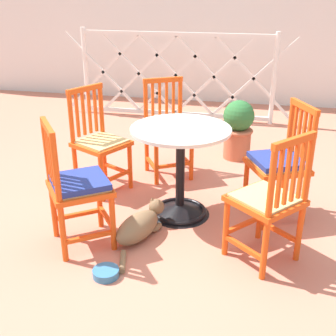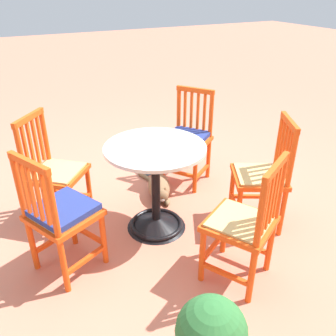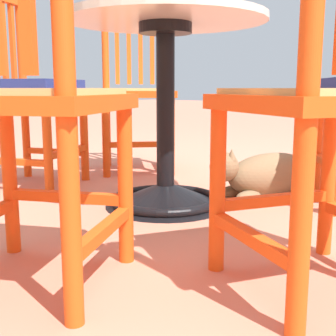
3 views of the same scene
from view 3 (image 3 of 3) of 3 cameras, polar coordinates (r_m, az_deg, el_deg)
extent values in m
plane|color=#C6755B|center=(1.91, 6.20, -3.97)|extent=(24.00, 24.00, 0.00)
cone|color=black|center=(1.78, -0.31, -3.27)|extent=(0.48, 0.48, 0.10)
torus|color=black|center=(1.79, -0.31, -4.05)|extent=(0.44, 0.44, 0.04)
cylinder|color=black|center=(1.74, -0.32, 7.13)|extent=(0.07, 0.07, 0.66)
cylinder|color=black|center=(1.75, -0.34, 17.41)|extent=(0.20, 0.20, 0.04)
cylinder|color=beige|center=(1.75, -0.34, 18.46)|extent=(0.76, 0.76, 0.02)
cylinder|color=#E04C14|center=(2.38, 0.39, 4.39)|extent=(0.04, 0.04, 0.45)
cylinder|color=#E04C14|center=(2.36, -7.83, 4.25)|extent=(0.04, 0.04, 0.45)
cylinder|color=#E04C14|center=(2.71, -0.56, 9.95)|extent=(0.04, 0.04, 0.91)
cylinder|color=#E04C14|center=(2.69, -7.88, 9.86)|extent=(0.04, 0.04, 0.91)
cube|color=#E04C14|center=(2.56, -0.11, 2.87)|extent=(0.28, 0.24, 0.03)
cube|color=#E04C14|center=(2.54, -7.75, 2.73)|extent=(0.28, 0.24, 0.03)
cube|color=#E04C14|center=(2.37, -3.69, 3.01)|extent=(0.24, 0.28, 0.03)
cube|color=#E04C14|center=(2.52, -4.00, 9.39)|extent=(0.56, 0.56, 0.04)
cube|color=tan|center=(2.52, -4.00, 9.89)|extent=(0.49, 0.49, 0.02)
cube|color=#E04C14|center=(2.71, -2.05, 14.71)|extent=(0.03, 0.03, 0.39)
cube|color=#E04C14|center=(2.70, -3.53, 14.71)|extent=(0.03, 0.03, 0.39)
cube|color=#E04C14|center=(2.70, -5.02, 14.69)|extent=(0.03, 0.03, 0.39)
cube|color=#E04C14|center=(2.70, -6.51, 14.67)|extent=(0.03, 0.03, 0.39)
cube|color=#E04C14|center=(2.73, -4.33, 19.10)|extent=(0.27, 0.31, 0.04)
cylinder|color=#E04C14|center=(2.30, -10.63, 4.00)|extent=(0.04, 0.04, 0.45)
cylinder|color=#E04C14|center=(2.01, -15.10, 2.95)|extent=(0.04, 0.04, 0.45)
cylinder|color=#E04C14|center=(2.46, -17.95, 9.45)|extent=(0.04, 0.04, 0.91)
cube|color=#E04C14|center=(2.39, -14.19, 2.05)|extent=(0.32, 0.17, 0.03)
cube|color=#E04C14|center=(2.11, -18.92, 0.77)|extent=(0.32, 0.17, 0.03)
cube|color=#E04C14|center=(2.16, -12.66, 2.06)|extent=(0.17, 0.32, 0.03)
cube|color=#E04C14|center=(2.23, -16.79, 8.90)|extent=(0.53, 0.53, 0.04)
cube|color=tan|center=(2.23, -16.82, 9.46)|extent=(0.47, 0.47, 0.02)
cube|color=#E04C14|center=(2.42, -19.20, 14.73)|extent=(0.03, 0.03, 0.39)
cube|color=#E04C14|center=(2.36, -20.19, 14.79)|extent=(0.03, 0.03, 0.39)
cube|color=navy|center=(2.23, -16.86, 10.23)|extent=(0.48, 0.48, 0.04)
cylinder|color=#E04C14|center=(1.33, -19.57, -0.80)|extent=(0.04, 0.04, 0.45)
cylinder|color=#E04C14|center=(1.19, -5.47, -1.53)|extent=(0.04, 0.04, 0.45)
cylinder|color=#E04C14|center=(0.84, -12.93, 9.29)|extent=(0.04, 0.04, 0.91)
cube|color=#E04C14|center=(1.05, -8.27, -7.89)|extent=(0.19, 0.31, 0.03)
cube|color=#E04C14|center=(1.26, -12.83, -3.61)|extent=(0.31, 0.19, 0.03)
cube|color=#E04C14|center=(1.07, -17.27, 7.99)|extent=(0.55, 0.55, 0.04)
cube|color=tan|center=(1.07, -17.33, 9.17)|extent=(0.48, 0.48, 0.02)
cylinder|color=#E04C14|center=(1.13, 6.33, -2.10)|extent=(0.04, 0.04, 0.45)
cylinder|color=#E04C14|center=(1.32, 19.74, -0.92)|extent=(0.04, 0.04, 0.45)
cylinder|color=#E04C14|center=(0.82, 17.38, 9.07)|extent=(0.04, 0.04, 0.91)
cube|color=#E04C14|center=(1.01, 10.54, -8.73)|extent=(0.31, 0.18, 0.03)
cube|color=#E04C14|center=(1.23, 13.44, -3.99)|extent=(0.18, 0.31, 0.03)
cube|color=#E04C14|center=(1.06, 19.13, 7.86)|extent=(0.54, 0.54, 0.04)
cube|color=tan|center=(1.05, 19.20, 9.05)|extent=(0.47, 0.47, 0.02)
cylinder|color=#E04C14|center=(2.06, 18.54, 2.95)|extent=(0.04, 0.04, 0.45)
cube|color=#E04C14|center=(1.90, 19.50, 0.66)|extent=(0.22, 0.29, 0.03)
ellipsoid|color=brown|center=(1.98, 13.08, -0.84)|extent=(0.34, 0.48, 0.19)
ellipsoid|color=silver|center=(1.92, 10.81, -1.40)|extent=(0.20, 0.22, 0.14)
sphere|color=brown|center=(1.82, 7.18, 0.14)|extent=(0.12, 0.12, 0.12)
ellipsoid|color=silver|center=(1.80, 6.07, -0.34)|extent=(0.06, 0.06, 0.04)
cone|color=brown|center=(1.79, 8.11, 1.72)|extent=(0.04, 0.04, 0.04)
cone|color=brown|center=(1.85, 6.95, 1.98)|extent=(0.04, 0.04, 0.04)
ellipsoid|color=brown|center=(1.85, 10.23, -3.62)|extent=(0.09, 0.13, 0.05)
ellipsoid|color=brown|center=(1.94, 8.23, -2.96)|extent=(0.09, 0.13, 0.05)
cylinder|color=brown|center=(2.28, 17.28, -1.51)|extent=(0.10, 0.22, 0.04)
cylinder|color=teal|center=(2.38, 20.21, -1.11)|extent=(0.17, 0.17, 0.05)
camera|label=1|loc=(4.83, 21.72, 24.80)|focal=46.65mm
camera|label=2|loc=(2.70, -75.65, 33.02)|focal=37.97mm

